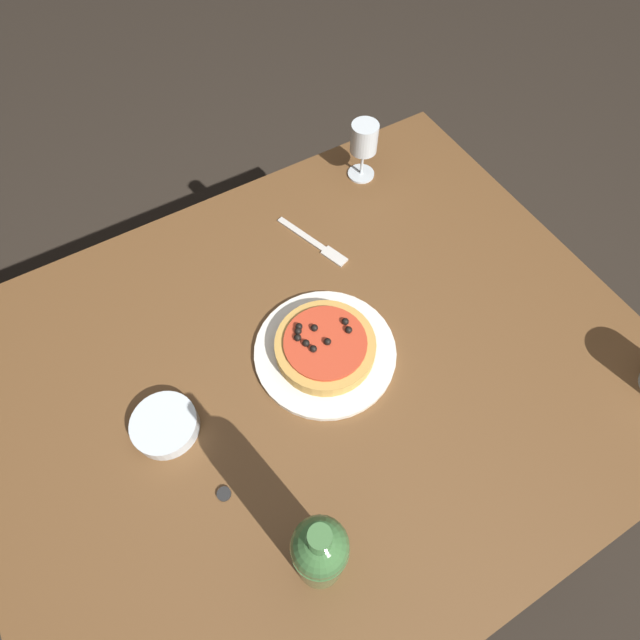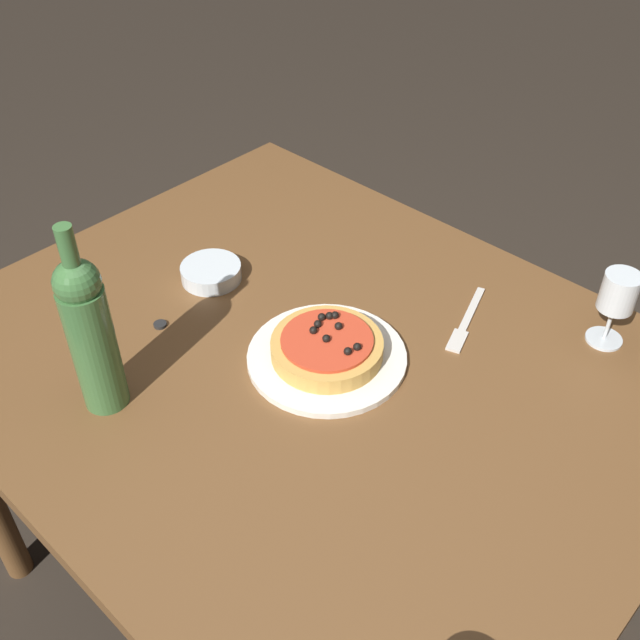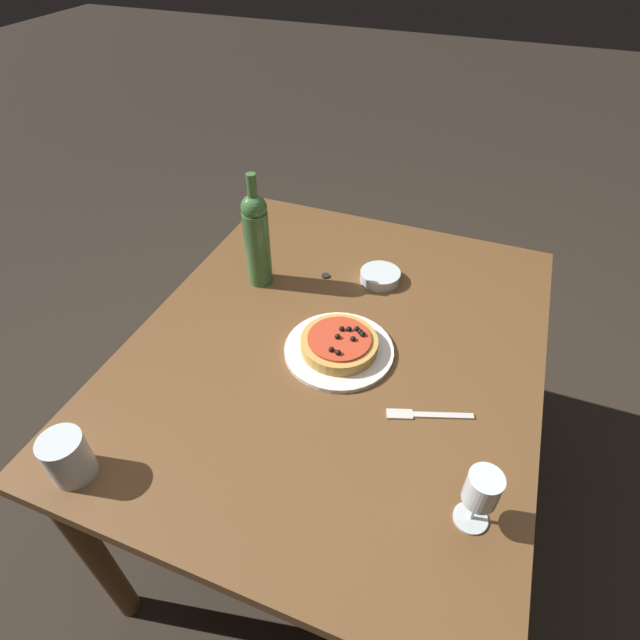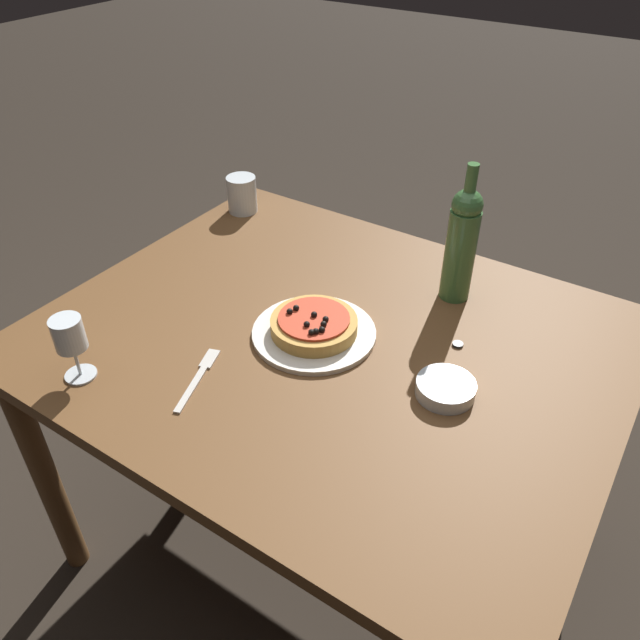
{
  "view_description": "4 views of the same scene",
  "coord_description": "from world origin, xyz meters",
  "px_view_note": "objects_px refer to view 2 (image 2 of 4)",
  "views": [
    {
      "loc": [
        -0.2,
        -0.35,
        1.65
      ],
      "look_at": [
        0.04,
        0.05,
        0.84
      ],
      "focal_mm": 28.0,
      "sensor_mm": 36.0,
      "label": 1
    },
    {
      "loc": [
        0.66,
        -0.67,
        1.66
      ],
      "look_at": [
        -0.01,
        0.04,
        0.83
      ],
      "focal_mm": 42.0,
      "sensor_mm": 36.0,
      "label": 2
    },
    {
      "loc": [
        0.87,
        0.29,
        1.67
      ],
      "look_at": [
        0.04,
        -0.03,
        0.87
      ],
      "focal_mm": 28.0,
      "sensor_mm": 36.0,
      "label": 3
    },
    {
      "loc": [
        -0.58,
        0.92,
        1.63
      ],
      "look_at": [
        -0.01,
        0.05,
        0.85
      ],
      "focal_mm": 35.0,
      "sensor_mm": 36.0,
      "label": 4
    }
  ],
  "objects_px": {
    "dining_table": "(309,394)",
    "fork": "(465,323)",
    "dinner_plate": "(327,357)",
    "side_bowl": "(211,272)",
    "wine_bottle": "(90,332)",
    "bottle_cap": "(160,325)",
    "wine_glass": "(618,296)",
    "pizza": "(327,347)"
  },
  "relations": [
    {
      "from": "fork",
      "to": "dining_table",
      "type": "bearing_deg",
      "value": -48.52
    },
    {
      "from": "dinner_plate",
      "to": "pizza",
      "type": "distance_m",
      "value": 0.02
    },
    {
      "from": "dining_table",
      "to": "wine_bottle",
      "type": "relative_size",
      "value": 3.71
    },
    {
      "from": "fork",
      "to": "pizza",
      "type": "bearing_deg",
      "value": -45.25
    },
    {
      "from": "bottle_cap",
      "to": "pizza",
      "type": "bearing_deg",
      "value": 26.85
    },
    {
      "from": "dining_table",
      "to": "side_bowl",
      "type": "distance_m",
      "value": 0.31
    },
    {
      "from": "dining_table",
      "to": "wine_glass",
      "type": "distance_m",
      "value": 0.56
    },
    {
      "from": "side_bowl",
      "to": "wine_glass",
      "type": "bearing_deg",
      "value": 29.17
    },
    {
      "from": "fork",
      "to": "side_bowl",
      "type": "bearing_deg",
      "value": -81.6
    },
    {
      "from": "pizza",
      "to": "wine_bottle",
      "type": "xyz_separation_m",
      "value": [
        -0.2,
        -0.31,
        0.12
      ]
    },
    {
      "from": "wine_glass",
      "to": "fork",
      "type": "xyz_separation_m",
      "value": [
        -0.2,
        -0.13,
        -0.1
      ]
    },
    {
      "from": "dining_table",
      "to": "wine_glass",
      "type": "relative_size",
      "value": 8.69
    },
    {
      "from": "dinner_plate",
      "to": "side_bowl",
      "type": "bearing_deg",
      "value": 177.4
    },
    {
      "from": "pizza",
      "to": "bottle_cap",
      "type": "relative_size",
      "value": 8.03
    },
    {
      "from": "pizza",
      "to": "fork",
      "type": "height_order",
      "value": "pizza"
    },
    {
      "from": "side_bowl",
      "to": "bottle_cap",
      "type": "xyz_separation_m",
      "value": [
        0.04,
        -0.16,
        -0.01
      ]
    },
    {
      "from": "bottle_cap",
      "to": "wine_bottle",
      "type": "bearing_deg",
      "value": -63.49
    },
    {
      "from": "wine_bottle",
      "to": "side_bowl",
      "type": "relative_size",
      "value": 2.85
    },
    {
      "from": "dining_table",
      "to": "wine_glass",
      "type": "xyz_separation_m",
      "value": [
        0.35,
        0.39,
        0.19
      ]
    },
    {
      "from": "wine_bottle",
      "to": "side_bowl",
      "type": "height_order",
      "value": "wine_bottle"
    },
    {
      "from": "dinner_plate",
      "to": "pizza",
      "type": "xyz_separation_m",
      "value": [
        -0.0,
        0.0,
        0.02
      ]
    },
    {
      "from": "wine_glass",
      "to": "wine_bottle",
      "type": "height_order",
      "value": "wine_bottle"
    },
    {
      "from": "dining_table",
      "to": "fork",
      "type": "bearing_deg",
      "value": 60.4
    },
    {
      "from": "pizza",
      "to": "wine_bottle",
      "type": "relative_size",
      "value": 0.57
    },
    {
      "from": "dining_table",
      "to": "pizza",
      "type": "xyz_separation_m",
      "value": [
        0.03,
        0.02,
        0.12
      ]
    },
    {
      "from": "wine_glass",
      "to": "bottle_cap",
      "type": "bearing_deg",
      "value": -139.51
    },
    {
      "from": "wine_bottle",
      "to": "bottle_cap",
      "type": "bearing_deg",
      "value": 116.51
    },
    {
      "from": "pizza",
      "to": "wine_glass",
      "type": "xyz_separation_m",
      "value": [
        0.32,
        0.38,
        0.07
      ]
    },
    {
      "from": "wine_bottle",
      "to": "bottle_cap",
      "type": "distance_m",
      "value": 0.24
    },
    {
      "from": "wine_glass",
      "to": "side_bowl",
      "type": "distance_m",
      "value": 0.75
    },
    {
      "from": "wine_glass",
      "to": "fork",
      "type": "height_order",
      "value": "wine_glass"
    },
    {
      "from": "pizza",
      "to": "wine_glass",
      "type": "distance_m",
      "value": 0.5
    },
    {
      "from": "dinner_plate",
      "to": "fork",
      "type": "height_order",
      "value": "dinner_plate"
    },
    {
      "from": "side_bowl",
      "to": "bottle_cap",
      "type": "relative_size",
      "value": 4.92
    },
    {
      "from": "dining_table",
      "to": "bottle_cap",
      "type": "xyz_separation_m",
      "value": [
        -0.25,
        -0.12,
        0.1
      ]
    },
    {
      "from": "dinner_plate",
      "to": "side_bowl",
      "type": "distance_m",
      "value": 0.32
    },
    {
      "from": "dinner_plate",
      "to": "wine_glass",
      "type": "distance_m",
      "value": 0.51
    },
    {
      "from": "pizza",
      "to": "wine_bottle",
      "type": "bearing_deg",
      "value": -121.88
    },
    {
      "from": "side_bowl",
      "to": "pizza",
      "type": "bearing_deg",
      "value": -2.54
    },
    {
      "from": "pizza",
      "to": "side_bowl",
      "type": "distance_m",
      "value": 0.32
    },
    {
      "from": "pizza",
      "to": "wine_glass",
      "type": "bearing_deg",
      "value": 49.13
    },
    {
      "from": "dining_table",
      "to": "side_bowl",
      "type": "xyz_separation_m",
      "value": [
        -0.29,
        0.03,
        0.11
      ]
    }
  ]
}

